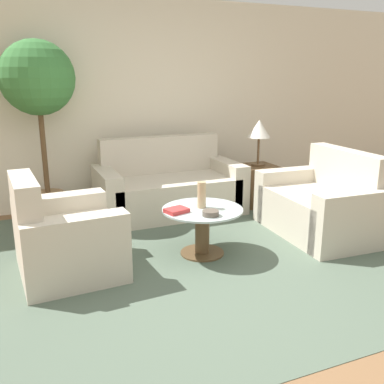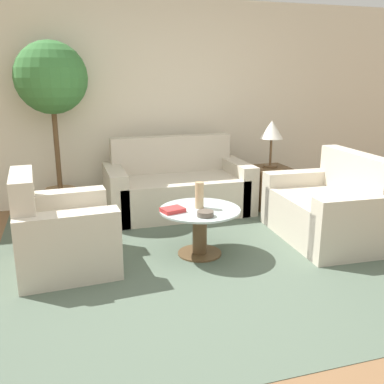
# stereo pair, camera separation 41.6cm
# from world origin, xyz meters

# --- Properties ---
(ground_plane) EXTENTS (14.00, 14.00, 0.00)m
(ground_plane) POSITION_xyz_m (0.00, 0.00, 0.00)
(ground_plane) COLOR brown
(wall_back) EXTENTS (10.00, 0.06, 2.60)m
(wall_back) POSITION_xyz_m (0.00, 2.82, 1.30)
(wall_back) COLOR beige
(wall_back) RESTS_ON ground_plane
(rug) EXTENTS (3.72, 3.60, 0.01)m
(rug) POSITION_xyz_m (0.11, 0.79, 0.00)
(rug) COLOR #4C5B4C
(rug) RESTS_ON ground_plane
(sofa_main) EXTENTS (1.74, 0.89, 0.91)m
(sofa_main) POSITION_xyz_m (0.26, 2.17, 0.29)
(sofa_main) COLOR beige
(sofa_main) RESTS_ON ground_plane
(armchair) EXTENTS (0.87, 0.96, 0.87)m
(armchair) POSITION_xyz_m (-1.15, 0.88, 0.29)
(armchair) COLOR beige
(armchair) RESTS_ON ground_plane
(loveseat) EXTENTS (0.90, 1.32, 0.89)m
(loveseat) POSITION_xyz_m (1.54, 0.81, 0.29)
(loveseat) COLOR beige
(loveseat) RESTS_ON ground_plane
(coffee_table) EXTENTS (0.75, 0.75, 0.45)m
(coffee_table) POSITION_xyz_m (0.11, 0.79, 0.29)
(coffee_table) COLOR brown
(coffee_table) RESTS_ON ground_plane
(side_table) EXTENTS (0.46, 0.46, 0.52)m
(side_table) POSITION_xyz_m (1.45, 2.02, 0.26)
(side_table) COLOR brown
(side_table) RESTS_ON ground_plane
(table_lamp) EXTENTS (0.29, 0.29, 0.59)m
(table_lamp) POSITION_xyz_m (1.45, 2.02, 0.97)
(table_lamp) COLOR brown
(table_lamp) RESTS_ON side_table
(potted_plant) EXTENTS (0.83, 0.83, 2.04)m
(potted_plant) POSITION_xyz_m (-1.13, 2.49, 1.52)
(potted_plant) COLOR #93704C
(potted_plant) RESTS_ON ground_plane
(vase) EXTENTS (0.08, 0.08, 0.25)m
(vase) POSITION_xyz_m (0.12, 0.82, 0.58)
(vase) COLOR tan
(vase) RESTS_ON coffee_table
(bowl) EXTENTS (0.15, 0.15, 0.05)m
(bowl) POSITION_xyz_m (0.09, 0.57, 0.48)
(bowl) COLOR brown
(bowl) RESTS_ON coffee_table
(book_stack) EXTENTS (0.23, 0.20, 0.04)m
(book_stack) POSITION_xyz_m (-0.15, 0.77, 0.47)
(book_stack) COLOR #BC3333
(book_stack) RESTS_ON coffee_table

